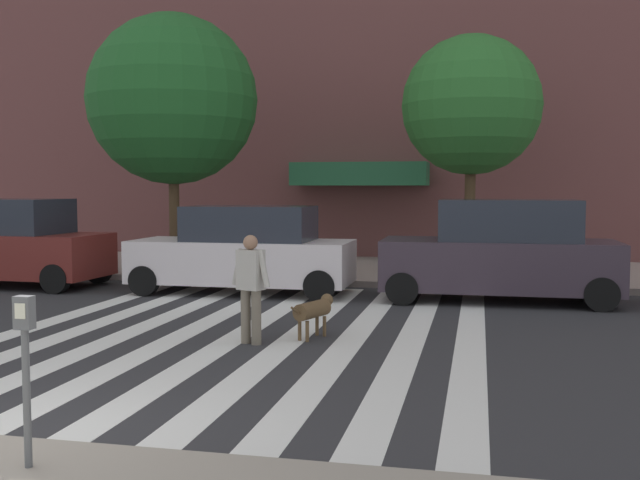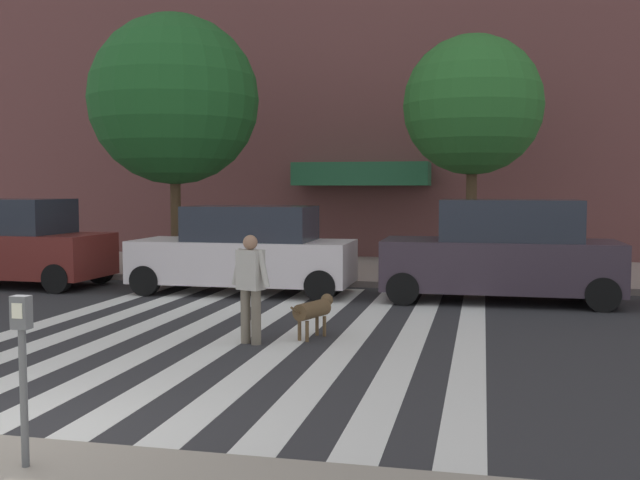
{
  "view_description": "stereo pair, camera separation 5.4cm",
  "coord_description": "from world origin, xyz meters",
  "px_view_note": "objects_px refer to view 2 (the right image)",
  "views": [
    {
      "loc": [
        4.42,
        -5.59,
        2.35
      ],
      "look_at": [
        1.96,
        5.68,
        1.51
      ],
      "focal_mm": 40.96,
      "sensor_mm": 36.0,
      "label": 1
    },
    {
      "loc": [
        4.48,
        -5.58,
        2.35
      ],
      "look_at": [
        1.96,
        5.68,
        1.51
      ],
      "focal_mm": 40.96,
      "sensor_mm": 36.0,
      "label": 2
    }
  ],
  "objects_px": {
    "street_tree_nearest": "(174,100)",
    "street_tree_middle": "(473,106)",
    "parked_car_behind_first": "(245,251)",
    "dog_on_leash": "(314,310)",
    "pedestrian_dog_walker": "(251,283)",
    "parked_car_third_in_line": "(502,253)",
    "parking_meter_second_along": "(23,357)",
    "parked_car_near_curb": "(11,245)"
  },
  "relations": [
    {
      "from": "street_tree_nearest",
      "to": "pedestrian_dog_walker",
      "type": "xyz_separation_m",
      "value": [
        4.38,
        -7.23,
        -3.64
      ]
    },
    {
      "from": "parking_meter_second_along",
      "to": "pedestrian_dog_walker",
      "type": "xyz_separation_m",
      "value": [
        0.11,
        5.37,
        -0.1
      ]
    },
    {
      "from": "parked_car_near_curb",
      "to": "pedestrian_dog_walker",
      "type": "relative_size",
      "value": 2.92
    },
    {
      "from": "parked_car_behind_first",
      "to": "street_tree_nearest",
      "type": "distance_m",
      "value": 5.02
    },
    {
      "from": "parked_car_behind_first",
      "to": "street_tree_nearest",
      "type": "relative_size",
      "value": 0.74
    },
    {
      "from": "parked_car_third_in_line",
      "to": "dog_on_leash",
      "type": "xyz_separation_m",
      "value": [
        -2.94,
        -4.36,
        -0.57
      ]
    },
    {
      "from": "pedestrian_dog_walker",
      "to": "parking_meter_second_along",
      "type": "bearing_deg",
      "value": -91.21
    },
    {
      "from": "parking_meter_second_along",
      "to": "pedestrian_dog_walker",
      "type": "bearing_deg",
      "value": 88.79
    },
    {
      "from": "parked_car_behind_first",
      "to": "parked_car_third_in_line",
      "type": "xyz_separation_m",
      "value": [
        5.52,
        0.0,
        0.07
      ]
    },
    {
      "from": "parked_car_near_curb",
      "to": "street_tree_nearest",
      "type": "distance_m",
      "value": 5.34
    },
    {
      "from": "street_tree_nearest",
      "to": "street_tree_middle",
      "type": "bearing_deg",
      "value": 8.71
    },
    {
      "from": "parked_car_near_curb",
      "to": "parked_car_behind_first",
      "type": "relative_size",
      "value": 0.99
    },
    {
      "from": "dog_on_leash",
      "to": "parked_car_third_in_line",
      "type": "bearing_deg",
      "value": 56.04
    },
    {
      "from": "parking_meter_second_along",
      "to": "parked_car_third_in_line",
      "type": "height_order",
      "value": "parked_car_third_in_line"
    },
    {
      "from": "street_tree_nearest",
      "to": "dog_on_leash",
      "type": "distance_m",
      "value": 9.37
    },
    {
      "from": "parked_car_third_in_line",
      "to": "street_tree_middle",
      "type": "distance_m",
      "value": 4.82
    },
    {
      "from": "parked_car_third_in_line",
      "to": "street_tree_middle",
      "type": "xyz_separation_m",
      "value": [
        -0.68,
        3.39,
        3.36
      ]
    },
    {
      "from": "street_tree_nearest",
      "to": "street_tree_middle",
      "type": "distance_m",
      "value": 7.55
    },
    {
      "from": "parking_meter_second_along",
      "to": "pedestrian_dog_walker",
      "type": "relative_size",
      "value": 0.83
    },
    {
      "from": "parked_car_behind_first",
      "to": "pedestrian_dog_walker",
      "type": "xyz_separation_m",
      "value": [
        1.75,
        -4.98,
        -0.01
      ]
    },
    {
      "from": "parking_meter_second_along",
      "to": "street_tree_nearest",
      "type": "xyz_separation_m",
      "value": [
        -4.26,
        12.6,
        3.54
      ]
    },
    {
      "from": "parked_car_near_curb",
      "to": "parking_meter_second_along",
      "type": "bearing_deg",
      "value": -54.04
    },
    {
      "from": "pedestrian_dog_walker",
      "to": "dog_on_leash",
      "type": "height_order",
      "value": "pedestrian_dog_walker"
    },
    {
      "from": "parking_meter_second_along",
      "to": "pedestrian_dog_walker",
      "type": "height_order",
      "value": "pedestrian_dog_walker"
    },
    {
      "from": "parked_car_third_in_line",
      "to": "street_tree_nearest",
      "type": "height_order",
      "value": "street_tree_nearest"
    },
    {
      "from": "street_tree_middle",
      "to": "pedestrian_dog_walker",
      "type": "bearing_deg",
      "value": -110.24
    },
    {
      "from": "pedestrian_dog_walker",
      "to": "street_tree_middle",
      "type": "bearing_deg",
      "value": 69.76
    },
    {
      "from": "street_tree_middle",
      "to": "parked_car_behind_first",
      "type": "bearing_deg",
      "value": -144.96
    },
    {
      "from": "street_tree_middle",
      "to": "parked_car_near_curb",
      "type": "bearing_deg",
      "value": -162.42
    },
    {
      "from": "parked_car_near_curb",
      "to": "street_tree_middle",
      "type": "height_order",
      "value": "street_tree_middle"
    },
    {
      "from": "street_tree_nearest",
      "to": "dog_on_leash",
      "type": "relative_size",
      "value": 6.18
    },
    {
      "from": "parked_car_near_curb",
      "to": "street_tree_middle",
      "type": "bearing_deg",
      "value": 17.58
    },
    {
      "from": "parking_meter_second_along",
      "to": "street_tree_middle",
      "type": "bearing_deg",
      "value": 76.89
    },
    {
      "from": "parked_car_near_curb",
      "to": "parked_car_behind_first",
      "type": "height_order",
      "value": "parked_car_near_curb"
    },
    {
      "from": "street_tree_nearest",
      "to": "pedestrian_dog_walker",
      "type": "distance_m",
      "value": 9.2
    },
    {
      "from": "parked_car_near_curb",
      "to": "street_tree_nearest",
      "type": "xyz_separation_m",
      "value": [
        3.25,
        2.25,
        3.6
      ]
    },
    {
      "from": "parking_meter_second_along",
      "to": "dog_on_leash",
      "type": "xyz_separation_m",
      "value": [
        0.95,
        5.99,
        -0.59
      ]
    },
    {
      "from": "street_tree_middle",
      "to": "parking_meter_second_along",
      "type": "bearing_deg",
      "value": -103.11
    },
    {
      "from": "parked_car_near_curb",
      "to": "street_tree_nearest",
      "type": "relative_size",
      "value": 0.73
    },
    {
      "from": "street_tree_middle",
      "to": "pedestrian_dog_walker",
      "type": "height_order",
      "value": "street_tree_middle"
    },
    {
      "from": "parked_car_third_in_line",
      "to": "pedestrian_dog_walker",
      "type": "height_order",
      "value": "parked_car_third_in_line"
    },
    {
      "from": "parked_car_behind_first",
      "to": "parked_car_third_in_line",
      "type": "bearing_deg",
      "value": 0.0
    }
  ]
}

